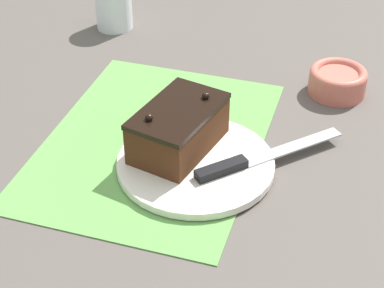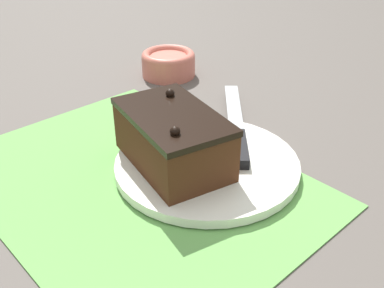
# 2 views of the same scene
# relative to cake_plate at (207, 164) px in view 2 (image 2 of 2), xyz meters

# --- Properties ---
(ground_plane) EXTENTS (3.00, 3.00, 0.00)m
(ground_plane) POSITION_rel_cake_plate_xyz_m (0.05, 0.08, -0.01)
(ground_plane) COLOR #544C47
(placemat_woven) EXTENTS (0.46, 0.34, 0.00)m
(placemat_woven) POSITION_rel_cake_plate_xyz_m (0.05, 0.08, -0.01)
(placemat_woven) COLOR #609E4C
(placemat_woven) RESTS_ON ground_plane
(cake_plate) EXTENTS (0.24, 0.24, 0.01)m
(cake_plate) POSITION_rel_cake_plate_xyz_m (0.00, 0.00, 0.00)
(cake_plate) COLOR white
(cake_plate) RESTS_ON placemat_woven
(chocolate_cake) EXTENTS (0.18, 0.13, 0.08)m
(chocolate_cake) POSITION_rel_cake_plate_xyz_m (0.03, 0.04, 0.04)
(chocolate_cake) COLOR #472614
(chocolate_cake) RESTS_ON cake_plate
(serving_knife) EXTENTS (0.20, 0.20, 0.01)m
(serving_knife) POSITION_rel_cake_plate_xyz_m (0.01, -0.08, 0.01)
(serving_knife) COLOR black
(serving_knife) RESTS_ON cake_plate
(small_bowl) EXTENTS (0.10, 0.10, 0.05)m
(small_bowl) POSITION_rel_cake_plate_xyz_m (0.29, -0.18, 0.02)
(small_bowl) COLOR #C66656
(small_bowl) RESTS_ON ground_plane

